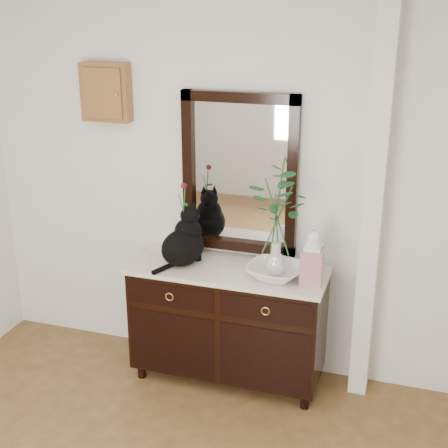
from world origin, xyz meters
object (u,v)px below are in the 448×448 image
(sideboard, at_px, (228,318))
(cat, at_px, (182,236))
(lotus_bowl, at_px, (275,272))
(ginger_jar, at_px, (312,256))

(sideboard, height_order, cat, cat)
(sideboard, xyz_separation_m, cat, (-0.32, -0.02, 0.58))
(lotus_bowl, height_order, ginger_jar, ginger_jar)
(sideboard, bearing_deg, ginger_jar, -6.18)
(lotus_bowl, xyz_separation_m, ginger_jar, (0.24, -0.01, 0.14))
(cat, xyz_separation_m, lotus_bowl, (0.65, -0.03, -0.16))
(ginger_jar, bearing_deg, cat, 177.60)
(cat, bearing_deg, ginger_jar, 20.01)
(sideboard, bearing_deg, lotus_bowl, -9.41)
(sideboard, bearing_deg, cat, -175.59)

